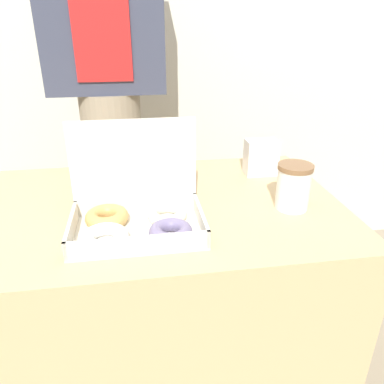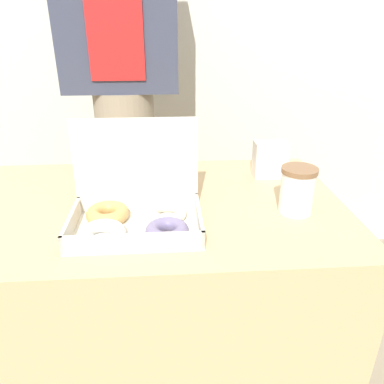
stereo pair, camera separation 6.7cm
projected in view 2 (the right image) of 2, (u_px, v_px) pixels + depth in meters
table at (155, 308)px, 1.15m from camera, size 1.04×0.63×0.73m
donut_box at (135, 213)px, 0.87m from camera, size 0.30×0.22×0.24m
coffee_cup at (297, 190)px, 0.93m from camera, size 0.09×0.09×0.12m
napkin_holder at (270, 159)px, 1.15m from camera, size 0.10×0.06×0.11m
person_customer at (121, 74)px, 1.32m from camera, size 0.39×0.23×1.78m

